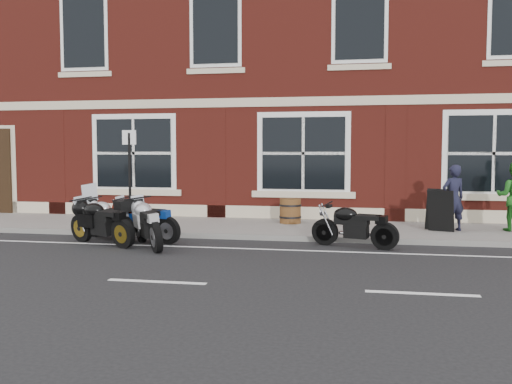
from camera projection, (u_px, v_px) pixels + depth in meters
ground at (208, 249)px, 11.84m from camera, size 80.00×80.00×0.00m
sidewalk at (239, 227)px, 14.78m from camera, size 30.00×3.00×0.12m
kerb at (225, 236)px, 13.23m from camera, size 30.00×0.16×0.12m
pub_building at (281, 47)px, 21.69m from camera, size 24.00×12.00×12.00m
moto_touring_silver at (108, 217)px, 13.19m from camera, size 1.70×1.12×1.27m
moto_sport_red at (143, 219)px, 12.84m from camera, size 1.91×0.77×0.89m
moto_sport_black at (101, 221)px, 12.39m from camera, size 1.88×1.01×0.91m
moto_sport_silver at (149, 222)px, 12.11m from camera, size 1.28×1.80×0.94m
moto_naked_black at (353, 224)px, 12.05m from camera, size 1.84×0.69×0.85m
pedestrian_left at (453, 198)px, 13.65m from camera, size 0.68×0.58×1.59m
a_board_sign at (440, 210)px, 13.65m from camera, size 0.70×0.58×1.01m
barrel_planter at (290, 211)px, 15.11m from camera, size 0.59×0.59×0.65m
parking_sign at (130, 173)px, 13.69m from camera, size 0.34×0.06×2.41m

